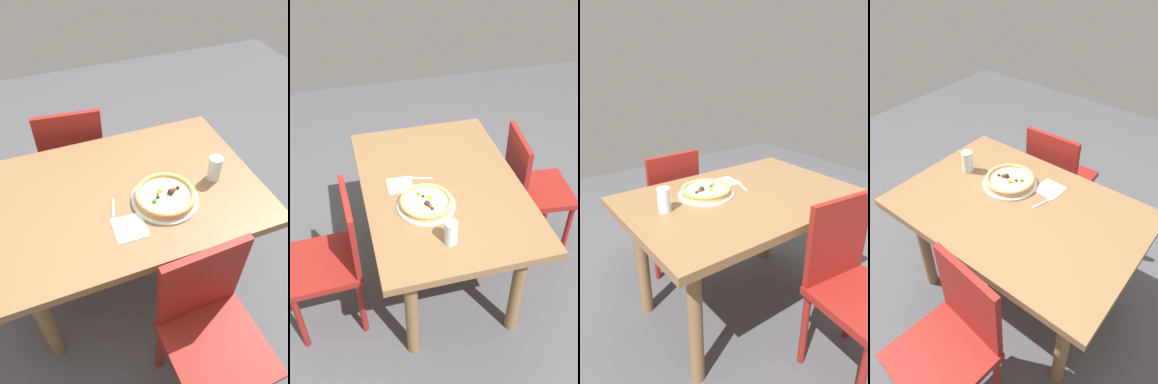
# 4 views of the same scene
# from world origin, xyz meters

# --- Properties ---
(ground_plane) EXTENTS (6.00, 6.00, 0.00)m
(ground_plane) POSITION_xyz_m (0.00, 0.00, 0.00)
(ground_plane) COLOR #4C4C51
(dining_table) EXTENTS (1.30, 0.89, 0.76)m
(dining_table) POSITION_xyz_m (0.00, 0.00, 0.66)
(dining_table) COLOR olive
(dining_table) RESTS_ON ground
(chair_near) EXTENTS (0.44, 0.44, 0.90)m
(chair_near) POSITION_xyz_m (0.14, -0.66, 0.50)
(chair_near) COLOR maroon
(chair_near) RESTS_ON ground
(chair_far) EXTENTS (0.41, 0.41, 0.90)m
(chair_far) POSITION_xyz_m (-0.15, 0.66, 0.50)
(chair_far) COLOR maroon
(chair_far) RESTS_ON ground
(plate) EXTENTS (0.31, 0.31, 0.01)m
(plate) POSITION_xyz_m (-0.16, 0.13, 0.76)
(plate) COLOR white
(plate) RESTS_ON dining_table
(pizza) EXTENTS (0.28, 0.28, 0.05)m
(pizza) POSITION_xyz_m (-0.16, 0.13, 0.79)
(pizza) COLOR tan
(pizza) RESTS_ON plate
(fork) EXTENTS (0.06, 0.16, 0.00)m
(fork) POSITION_xyz_m (0.09, 0.13, 0.76)
(fork) COLOR silver
(fork) RESTS_ON dining_table
(drinking_glass) EXTENTS (0.07, 0.07, 0.13)m
(drinking_glass) POSITION_xyz_m (-0.44, 0.08, 0.82)
(drinking_glass) COLOR silver
(drinking_glass) RESTS_ON dining_table
(napkin) EXTENTS (0.14, 0.14, 0.00)m
(napkin) POSITION_xyz_m (0.05, 0.23, 0.76)
(napkin) COLOR white
(napkin) RESTS_ON dining_table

